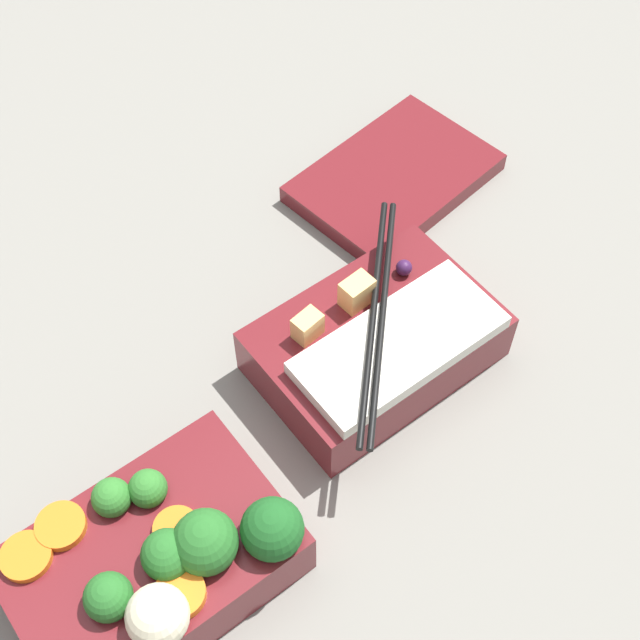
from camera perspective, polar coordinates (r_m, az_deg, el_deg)
ground_plane at (r=0.67m, az=-2.05°, el=-7.94°), size 3.00×3.00×0.00m
bento_tray_vegetable at (r=0.61m, az=-10.21°, el=-14.93°), size 0.18×0.13×0.08m
bento_tray_rice at (r=0.68m, az=3.69°, el=-1.49°), size 0.18×0.17×0.07m
bento_lid at (r=0.82m, az=4.78°, el=9.04°), size 0.19×0.14×0.02m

